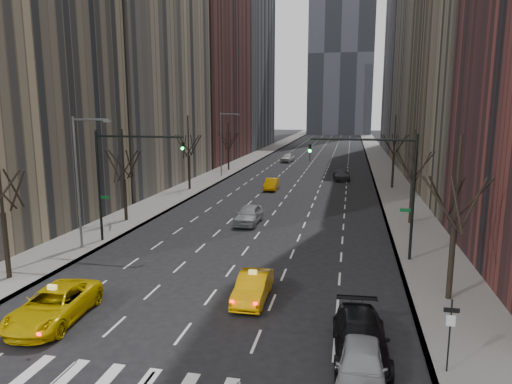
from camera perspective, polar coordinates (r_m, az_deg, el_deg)
The scene contains 27 objects.
ground at distance 21.01m, azimuth -9.10°, elevation -17.08°, with size 400.00×400.00×0.00m, color black.
sidewalk_left at distance 89.94m, azimuth -0.59°, elevation 4.23°, with size 4.50×320.00×0.15m, color slate.
sidewalk_right at distance 88.06m, azimuth 15.21°, elevation 3.74°, with size 4.50×320.00×0.15m, color slate.
bld_left_far at distance 88.93m, azimuth -7.35°, elevation 18.25°, with size 14.00×28.00×44.00m, color brown.
bld_left_deep at distance 118.63m, azimuth -2.42°, elevation 20.21°, with size 14.00×30.00×60.00m, color slate.
bld_right_far at distance 84.10m, azimuth 23.03°, elevation 20.08°, with size 14.00×28.00×50.00m, color #9F9179.
bld_right_deep at distance 114.97m, azimuth 20.07°, elevation 19.44°, with size 14.00×30.00×58.00m, color slate.
tree_lw_a at distance 29.07m, azimuth -29.07°, elevation -2.40°, with size 3.36×3.50×8.28m.
tree_lw_b at distance 40.52m, azimuth -16.15°, elevation 1.54°, with size 3.36×3.50×7.82m.
tree_lw_c at distance 55.01m, azimuth -8.40°, elevation 4.39°, with size 3.36×3.50×8.74m.
tree_lw_d at distance 72.14m, azimuth -3.47°, elevation 5.49°, with size 3.36×3.50×7.36m.
tree_rw_a at distance 24.61m, azimuth 23.51°, elevation -4.06°, with size 3.36×3.50×8.28m.
tree_rw_b at distance 40.14m, azimuth 18.97°, elevation 1.30°, with size 3.36×3.50×7.82m.
tree_rw_c at distance 57.87m, azimuth 16.83°, elevation 4.35°, with size 3.36×3.50×8.74m.
traffic_mast_left at distance 33.68m, azimuth -16.68°, elevation 2.84°, with size 6.69×0.39×8.00m.
traffic_mast_right at distance 29.74m, azimuth 15.97°, elevation 1.93°, with size 6.69×0.39×8.00m.
streetlight_near at distance 32.84m, azimuth -21.00°, elevation 2.63°, with size 2.83×0.22×9.00m.
streetlight_far at distance 64.96m, azimuth -4.12°, elevation 6.77°, with size 2.83×0.22×9.00m.
sign_post at distance 18.53m, azimuth 23.08°, elevation -15.56°, with size 0.55×0.06×2.80m.
taxi_suv at distance 23.45m, azimuth -23.95°, elevation -12.82°, with size 2.52×5.47×1.52m, color #DBB804.
taxi_sedan at distance 23.68m, azimuth -0.40°, elevation -11.81°, with size 1.48×4.25×1.40m, color #F8AA05.
silver_sedan_ahead at distance 38.84m, azimuth -0.90°, elevation -2.82°, with size 1.86×4.63×1.58m, color #A4A7AC.
parked_suv_black at distance 19.26m, azimuth 12.91°, elevation -17.38°, with size 2.11×5.20×1.51m, color black.
parked_sedan_silver at distance 17.63m, azimuth 13.02°, elevation -20.25°, with size 1.74×4.32×1.47m, color #97999E.
far_taxi at distance 55.12m, azimuth 1.98°, elevation 0.99°, with size 1.45×4.16×1.37m, color #F19E05.
far_suv_grey at distance 64.06m, azimuth 10.63°, elevation 2.19°, with size 2.10×5.17×1.50m, color #323137.
far_car_white at distance 84.51m, azimuth 3.98°, elevation 4.30°, with size 1.84×4.58×1.56m, color silver.
Camera 1 is at (6.85, -17.37, 9.63)m, focal length 32.00 mm.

